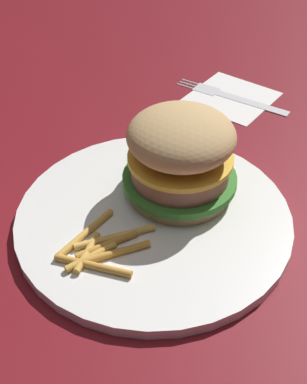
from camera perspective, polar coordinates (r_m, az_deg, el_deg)
ground_plane at (r=0.56m, az=-1.06°, el=-2.26°), size 1.60×1.60×0.00m
plate at (r=0.54m, az=0.00°, el=-2.89°), size 0.29×0.29×0.01m
sandwich at (r=0.54m, az=3.00°, el=4.07°), size 0.12×0.12×0.10m
fries_pile at (r=0.50m, az=-5.96°, el=-6.16°), size 0.10×0.07×0.01m
napkin at (r=0.76m, az=8.62°, el=10.34°), size 0.11×0.11×0.00m
fork at (r=0.76m, az=8.53°, el=10.54°), size 0.03×0.17×0.00m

